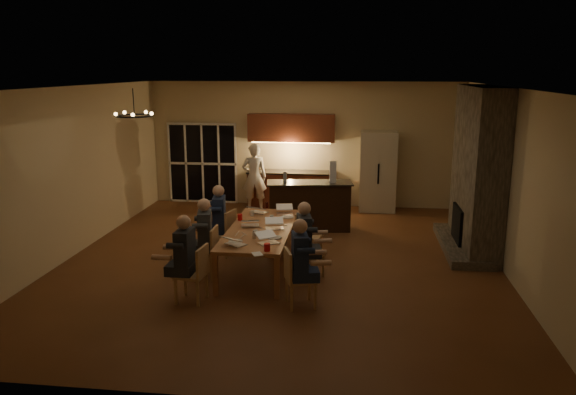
# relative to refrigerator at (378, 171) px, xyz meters

# --- Properties ---
(floor) EXTENTS (9.00, 9.00, 0.00)m
(floor) POSITION_rel_refrigerator_xyz_m (-1.90, -4.15, -1.00)
(floor) COLOR brown
(floor) RESTS_ON ground
(back_wall) EXTENTS (8.00, 0.04, 3.20)m
(back_wall) POSITION_rel_refrigerator_xyz_m (-1.90, 0.37, 0.60)
(back_wall) COLOR #CBB08F
(back_wall) RESTS_ON ground
(left_wall) EXTENTS (0.04, 9.00, 3.20)m
(left_wall) POSITION_rel_refrigerator_xyz_m (-5.92, -4.15, 0.60)
(left_wall) COLOR #CBB08F
(left_wall) RESTS_ON ground
(right_wall) EXTENTS (0.04, 9.00, 3.20)m
(right_wall) POSITION_rel_refrigerator_xyz_m (2.12, -4.15, 0.60)
(right_wall) COLOR #CBB08F
(right_wall) RESTS_ON ground
(ceiling) EXTENTS (8.00, 9.00, 0.04)m
(ceiling) POSITION_rel_refrigerator_xyz_m (-1.90, -4.15, 2.22)
(ceiling) COLOR white
(ceiling) RESTS_ON back_wall
(french_doors) EXTENTS (1.86, 0.08, 2.10)m
(french_doors) POSITION_rel_refrigerator_xyz_m (-4.60, 0.32, 0.05)
(french_doors) COLOR black
(french_doors) RESTS_ON ground
(fireplace) EXTENTS (0.58, 2.50, 3.20)m
(fireplace) POSITION_rel_refrigerator_xyz_m (1.80, -2.95, 0.60)
(fireplace) COLOR #62584D
(fireplace) RESTS_ON ground
(kitchenette) EXTENTS (2.24, 0.68, 2.40)m
(kitchenette) POSITION_rel_refrigerator_xyz_m (-2.20, 0.05, 0.20)
(kitchenette) COLOR brown
(kitchenette) RESTS_ON ground
(refrigerator) EXTENTS (0.90, 0.68, 2.00)m
(refrigerator) POSITION_rel_refrigerator_xyz_m (0.00, 0.00, 0.00)
(refrigerator) COLOR beige
(refrigerator) RESTS_ON ground
(dining_table) EXTENTS (1.10, 2.80, 0.75)m
(dining_table) POSITION_rel_refrigerator_xyz_m (-2.20, -4.55, -0.62)
(dining_table) COLOR #AE6E45
(dining_table) RESTS_ON ground
(bar_island) EXTENTS (1.95, 0.94, 1.08)m
(bar_island) POSITION_rel_refrigerator_xyz_m (-1.55, -1.96, -0.46)
(bar_island) COLOR black
(bar_island) RESTS_ON ground
(chair_left_near) EXTENTS (0.49, 0.49, 0.89)m
(chair_left_near) POSITION_rel_refrigerator_xyz_m (-3.02, -6.13, -0.55)
(chair_left_near) COLOR tan
(chair_left_near) RESTS_ON ground
(chair_left_mid) EXTENTS (0.44, 0.44, 0.89)m
(chair_left_mid) POSITION_rel_refrigerator_xyz_m (-3.10, -5.11, -0.55)
(chair_left_mid) COLOR tan
(chair_left_mid) RESTS_ON ground
(chair_left_far) EXTENTS (0.53, 0.53, 0.89)m
(chair_left_far) POSITION_rel_refrigerator_xyz_m (-3.07, -3.91, -0.55)
(chair_left_far) COLOR tan
(chair_left_far) RESTS_ON ground
(chair_right_near) EXTENTS (0.56, 0.56, 0.89)m
(chair_right_near) POSITION_rel_refrigerator_xyz_m (-1.32, -6.10, -0.55)
(chair_right_near) COLOR tan
(chair_right_near) RESTS_ON ground
(chair_right_mid) EXTENTS (0.56, 0.56, 0.89)m
(chair_right_mid) POSITION_rel_refrigerator_xyz_m (-1.29, -4.97, -0.55)
(chair_right_mid) COLOR tan
(chair_right_mid) RESTS_ON ground
(chair_right_far) EXTENTS (0.53, 0.53, 0.89)m
(chair_right_far) POSITION_rel_refrigerator_xyz_m (-1.38, -3.90, -0.55)
(chair_right_far) COLOR tan
(chair_right_far) RESTS_ON ground
(person_left_near) EXTENTS (0.61, 0.61, 1.38)m
(person_left_near) POSITION_rel_refrigerator_xyz_m (-3.09, -6.15, -0.31)
(person_left_near) COLOR #262931
(person_left_near) RESTS_ON ground
(person_right_near) EXTENTS (0.71, 0.71, 1.38)m
(person_right_near) POSITION_rel_refrigerator_xyz_m (-1.33, -6.16, -0.31)
(person_right_near) COLOR #1C2A46
(person_right_near) RESTS_ON ground
(person_left_mid) EXTENTS (0.71, 0.71, 1.38)m
(person_left_mid) POSITION_rel_refrigerator_xyz_m (-3.08, -5.05, -0.31)
(person_left_mid) COLOR #383D42
(person_left_mid) RESTS_ON ground
(person_right_mid) EXTENTS (0.71, 0.71, 1.38)m
(person_right_mid) POSITION_rel_refrigerator_xyz_m (-1.37, -5.10, -0.31)
(person_right_mid) COLOR #262931
(person_right_mid) RESTS_ON ground
(person_left_far) EXTENTS (0.68, 0.68, 1.38)m
(person_left_far) POSITION_rel_refrigerator_xyz_m (-3.11, -3.93, -0.31)
(person_left_far) COLOR #1C2A46
(person_left_far) RESTS_ON ground
(standing_person) EXTENTS (0.69, 0.52, 1.70)m
(standing_person) POSITION_rel_refrigerator_xyz_m (-3.08, -0.38, -0.15)
(standing_person) COLOR silver
(standing_person) RESTS_ON ground
(chandelier) EXTENTS (0.63, 0.63, 0.03)m
(chandelier) POSITION_rel_refrigerator_xyz_m (-4.23, -4.99, 1.75)
(chandelier) COLOR black
(chandelier) RESTS_ON ceiling
(laptop_a) EXTENTS (0.42, 0.41, 0.23)m
(laptop_a) POSITION_rel_refrigerator_xyz_m (-2.43, -5.55, -0.14)
(laptop_a) COLOR silver
(laptop_a) RESTS_ON dining_table
(laptop_b) EXTENTS (0.42, 0.41, 0.23)m
(laptop_b) POSITION_rel_refrigerator_xyz_m (-1.92, -5.42, -0.14)
(laptop_b) COLOR silver
(laptop_b) RESTS_ON dining_table
(laptop_c) EXTENTS (0.37, 0.34, 0.23)m
(laptop_c) POSITION_rel_refrigerator_xyz_m (-2.41, -4.43, -0.14)
(laptop_c) COLOR silver
(laptop_c) RESTS_ON dining_table
(laptop_d) EXTENTS (0.37, 0.34, 0.23)m
(laptop_d) POSITION_rel_refrigerator_xyz_m (-1.95, -4.56, -0.14)
(laptop_d) COLOR silver
(laptop_d) RESTS_ON dining_table
(laptop_e) EXTENTS (0.40, 0.38, 0.23)m
(laptop_e) POSITION_rel_refrigerator_xyz_m (-2.41, -3.49, -0.14)
(laptop_e) COLOR silver
(laptop_e) RESTS_ON dining_table
(laptop_f) EXTENTS (0.37, 0.33, 0.23)m
(laptop_f) POSITION_rel_refrigerator_xyz_m (-1.90, -3.54, -0.14)
(laptop_f) COLOR silver
(laptop_f) RESTS_ON dining_table
(mug_front) EXTENTS (0.08, 0.08, 0.10)m
(mug_front) POSITION_rel_refrigerator_xyz_m (-2.20, -5.03, -0.20)
(mug_front) COLOR silver
(mug_front) RESTS_ON dining_table
(mug_mid) EXTENTS (0.08, 0.08, 0.10)m
(mug_mid) POSITION_rel_refrigerator_xyz_m (-2.08, -4.02, -0.20)
(mug_mid) COLOR silver
(mug_mid) RESTS_ON dining_table
(mug_back) EXTENTS (0.07, 0.07, 0.10)m
(mug_back) POSITION_rel_refrigerator_xyz_m (-2.50, -3.74, -0.20)
(mug_back) COLOR silver
(mug_back) RESTS_ON dining_table
(redcup_near) EXTENTS (0.10, 0.10, 0.12)m
(redcup_near) POSITION_rel_refrigerator_xyz_m (-1.88, -5.81, -0.19)
(redcup_near) COLOR red
(redcup_near) RESTS_ON dining_table
(redcup_mid) EXTENTS (0.09, 0.09, 0.12)m
(redcup_mid) POSITION_rel_refrigerator_xyz_m (-2.67, -4.08, -0.19)
(redcup_mid) COLOR red
(redcup_mid) RESTS_ON dining_table
(can_silver) EXTENTS (0.06, 0.06, 0.12)m
(can_silver) POSITION_rel_refrigerator_xyz_m (-2.20, -5.19, -0.19)
(can_silver) COLOR #B2B2B7
(can_silver) RESTS_ON dining_table
(can_cola) EXTENTS (0.06, 0.06, 0.12)m
(can_cola) POSITION_rel_refrigerator_xyz_m (-2.32, -3.08, -0.19)
(can_cola) COLOR #3F0F0C
(can_cola) RESTS_ON dining_table
(plate_near) EXTENTS (0.24, 0.24, 0.02)m
(plate_near) POSITION_rel_refrigerator_xyz_m (-1.87, -5.11, -0.24)
(plate_near) COLOR silver
(plate_near) RESTS_ON dining_table
(plate_left) EXTENTS (0.23, 0.23, 0.02)m
(plate_left) POSITION_rel_refrigerator_xyz_m (-2.47, -5.41, -0.24)
(plate_left) COLOR silver
(plate_left) RESTS_ON dining_table
(plate_far) EXTENTS (0.24, 0.24, 0.02)m
(plate_far) POSITION_rel_refrigerator_xyz_m (-1.81, -3.77, -0.24)
(plate_far) COLOR silver
(plate_far) RESTS_ON dining_table
(notepad) EXTENTS (0.22, 0.24, 0.01)m
(notepad) POSITION_rel_refrigerator_xyz_m (-2.00, -5.99, -0.24)
(notepad) COLOR white
(notepad) RESTS_ON dining_table
(bar_bottle) EXTENTS (0.09, 0.09, 0.24)m
(bar_bottle) POSITION_rel_refrigerator_xyz_m (-2.09, -2.02, 0.20)
(bar_bottle) COLOR #99999E
(bar_bottle) RESTS_ON bar_island
(bar_blender) EXTENTS (0.16, 0.16, 0.47)m
(bar_blender) POSITION_rel_refrigerator_xyz_m (-1.05, -1.94, 0.31)
(bar_blender) COLOR silver
(bar_blender) RESTS_ON bar_island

